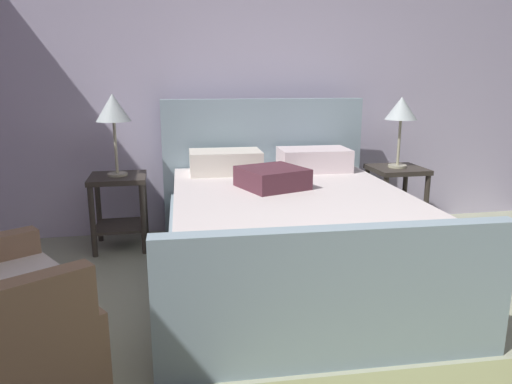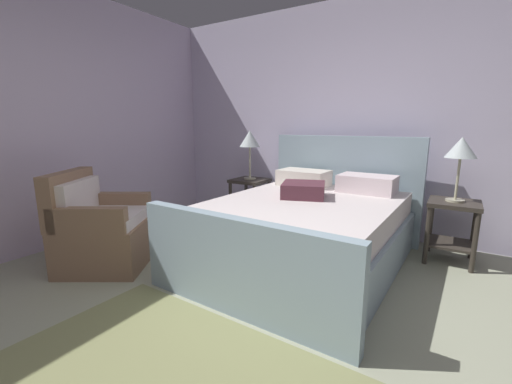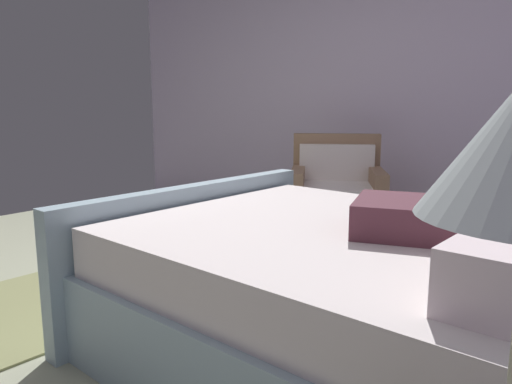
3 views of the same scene
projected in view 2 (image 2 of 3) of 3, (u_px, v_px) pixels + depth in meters
name	position (u px, v px, depth m)	size (l,w,h in m)	color
ground_plane	(218.00, 367.00, 1.82)	(5.25, 5.54, 0.02)	#A4A88C
wall_back	(363.00, 120.00, 3.91)	(5.37, 0.12, 2.74)	silver
bed	(307.00, 227.00, 3.15)	(1.81, 2.26, 1.19)	#93ACB9
nightstand_right	(452.00, 221.00, 3.15)	(0.44, 0.44, 0.60)	#383129
table_lamp_right	(461.00, 150.00, 3.01)	(0.27, 0.27, 0.60)	#B7B293
nightstand_left	(250.00, 193.00, 4.44)	(0.44, 0.44, 0.60)	#383129
table_lamp_left	(250.00, 140.00, 4.30)	(0.27, 0.27, 0.64)	#B7B293
armchair	(101.00, 230.00, 3.07)	(1.00, 1.00, 0.90)	#916E53
area_rug	(173.00, 375.00, 1.74)	(1.96, 1.12, 0.01)	#8C8E5B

